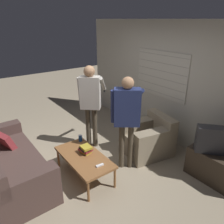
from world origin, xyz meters
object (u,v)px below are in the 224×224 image
(couch_blue, at_px, (9,165))
(book_stack, at_px, (86,149))
(person_left_standing, at_px, (90,97))
(tv, at_px, (223,141))
(person_right_standing, at_px, (127,113))
(armchair_beige, at_px, (149,138))
(spare_remote, at_px, (100,165))
(coffee_table, at_px, (84,158))
(soda_can, at_px, (80,138))

(couch_blue, relative_size, book_stack, 8.39)
(couch_blue, relative_size, person_left_standing, 1.16)
(book_stack, bearing_deg, tv, 49.59)
(person_left_standing, xyz_separation_m, person_right_standing, (1.00, 0.11, -0.02))
(person_right_standing, xyz_separation_m, book_stack, (-0.27, -0.68, -0.60))
(tv, bearing_deg, book_stack, 8.32)
(couch_blue, bearing_deg, armchair_beige, 71.76)
(armchair_beige, xyz_separation_m, person_left_standing, (-0.92, -0.78, 0.78))
(tv, distance_m, spare_remote, 2.01)
(tv, xyz_separation_m, book_stack, (-1.45, -1.71, -0.25))
(armchair_beige, relative_size, tv, 1.35)
(couch_blue, distance_m, spare_remote, 1.54)
(armchair_beige, distance_m, coffee_table, 1.44)
(person_left_standing, distance_m, person_right_standing, 1.00)
(soda_can, bearing_deg, armchair_beige, 64.42)
(coffee_table, relative_size, book_stack, 4.74)
(coffee_table, relative_size, soda_can, 9.09)
(couch_blue, distance_m, person_left_standing, 1.89)
(couch_blue, xyz_separation_m, armchair_beige, (0.78, 2.49, 0.01))
(couch_blue, height_order, armchair_beige, couch_blue)
(spare_remote, bearing_deg, soda_can, 175.31)
(coffee_table, relative_size, spare_remote, 8.64)
(armchair_beige, distance_m, soda_can, 1.37)
(couch_blue, xyz_separation_m, soda_can, (0.19, 1.26, 0.16))
(soda_can, relative_size, spare_remote, 0.95)
(armchair_beige, bearing_deg, coffee_table, 97.25)
(book_stack, bearing_deg, person_left_standing, 141.70)
(soda_can, bearing_deg, spare_remote, -8.93)
(person_right_standing, relative_size, book_stack, 7.07)
(coffee_table, height_order, soda_can, soda_can)
(person_right_standing, relative_size, spare_remote, 12.90)
(coffee_table, distance_m, tv, 2.29)
(couch_blue, height_order, coffee_table, couch_blue)
(book_stack, bearing_deg, armchair_beige, 82.20)
(person_right_standing, height_order, spare_remote, person_right_standing)
(couch_blue, height_order, person_left_standing, person_left_standing)
(coffee_table, bearing_deg, couch_blue, -122.09)
(soda_can, bearing_deg, person_left_standing, 125.82)
(armchair_beige, height_order, spare_remote, armchair_beige)
(tv, xyz_separation_m, spare_remote, (-1.00, -1.72, -0.31))
(armchair_beige, relative_size, person_right_standing, 0.59)
(soda_can, height_order, spare_remote, soda_can)
(book_stack, bearing_deg, coffee_table, -47.28)
(tv, distance_m, soda_can, 2.45)
(book_stack, relative_size, soda_can, 1.92)
(armchair_beige, bearing_deg, soda_can, 76.36)
(person_left_standing, relative_size, soda_can, 13.83)
(person_right_standing, bearing_deg, person_left_standing, 133.55)
(person_right_standing, bearing_deg, soda_can, 167.25)
(person_left_standing, height_order, book_stack, person_left_standing)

